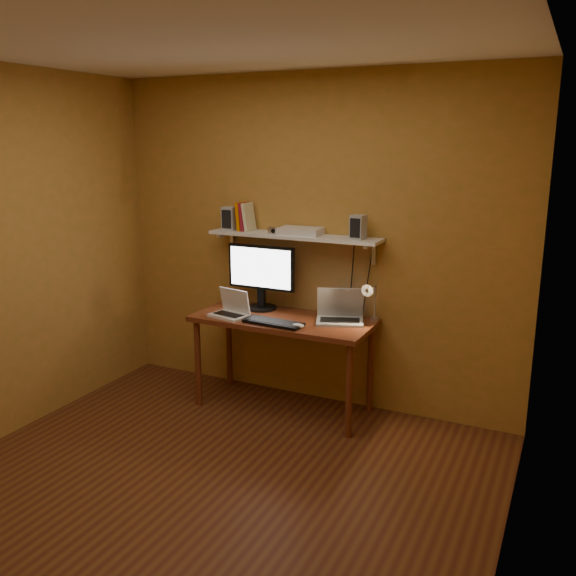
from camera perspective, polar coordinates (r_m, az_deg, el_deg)
The scene contains 14 objects.
room at distance 3.45m, azimuth -8.44°, elevation 0.34°, with size 3.44×3.24×2.64m.
desk at distance 4.74m, azimuth -0.47°, elevation -3.80°, with size 1.40×0.60×0.75m.
wall_shelf at distance 4.75m, azimuth 0.55°, elevation 4.86°, with size 1.40×0.25×0.21m.
monitor at distance 4.90m, azimuth -2.53°, elevation 1.35°, with size 0.58×0.25×0.52m.
laptop at distance 4.62m, azimuth 4.89°, elevation -2.31°, with size 0.41×0.36×0.26m.
netbook at distance 4.77m, azimuth -5.32°, elevation -1.94°, with size 0.31×0.25×0.21m.
keyboard at distance 4.55m, azimuth -1.39°, elevation -3.27°, with size 0.46×0.15×0.02m, color black.
mouse at distance 4.46m, azimuth 0.91°, elevation -3.56°, with size 0.09×0.06×0.03m, color white.
desk_lamp at distance 4.53m, azimuth 7.75°, elevation -0.87°, with size 0.09×0.23×0.38m.
speaker_left at distance 4.99m, azimuth -5.46°, elevation 6.50°, with size 0.10×0.10×0.19m, color #989BA0.
speaker_right at distance 4.52m, azimuth 6.59°, elevation 5.68°, with size 0.10×0.10×0.18m, color #989BA0.
books at distance 4.95m, azimuth -4.02°, elevation 6.69°, with size 0.11×0.15×0.23m.
shelf_camera at distance 4.76m, azimuth -1.32°, elevation 5.40°, with size 0.10×0.05×0.06m.
router at distance 4.73m, azimuth 1.16°, elevation 5.34°, with size 0.33×0.22×0.05m, color white.
Camera 1 is at (1.90, -2.78, 2.09)m, focal length 38.00 mm.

